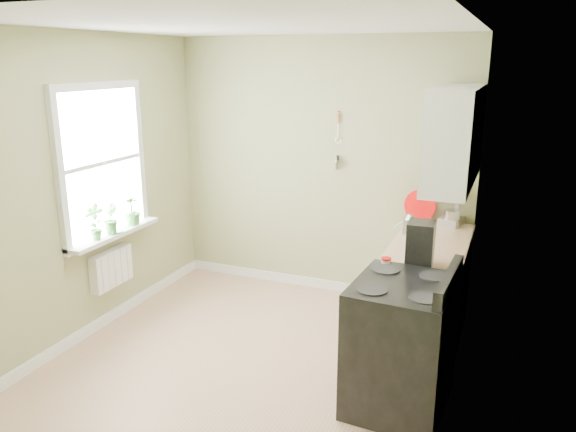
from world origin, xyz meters
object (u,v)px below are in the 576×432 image
at_px(stand_mixer, 453,208).
at_px(kettle, 409,225).
at_px(stove, 401,344).
at_px(coffee_maker, 420,245).

bearing_deg(stand_mixer, kettle, -121.33).
bearing_deg(stand_mixer, stove, -93.73).
height_order(stand_mixer, kettle, stand_mixer).
relative_size(stand_mixer, coffee_maker, 1.05).
distance_m(stand_mixer, coffee_maker, 1.28).
bearing_deg(kettle, stand_mixer, 58.67).
relative_size(kettle, coffee_maker, 0.57).
bearing_deg(coffee_maker, stove, -91.26).
distance_m(stove, kettle, 1.39).
xyz_separation_m(stand_mixer, coffee_maker, (-0.11, -1.28, 0.01)).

